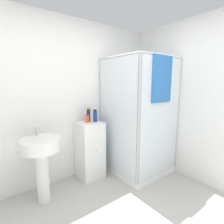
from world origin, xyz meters
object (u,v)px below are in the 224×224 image
object	(u,v)px
shampoo_bottle_tall_black	(89,115)
soap_dispenser	(87,119)
sink	(41,155)
shampoo_bottle_blue	(95,116)

from	to	relation	value
shampoo_bottle_tall_black	soap_dispenser	bearing A→B (deg)	-138.84
sink	shampoo_bottle_tall_black	distance (m)	0.93
shampoo_bottle_tall_black	shampoo_bottle_blue	bearing A→B (deg)	-40.16
soap_dispenser	shampoo_bottle_tall_black	size ratio (longest dim) A/B	0.66
sink	shampoo_bottle_blue	xyz separation A→B (m)	(0.90, 0.15, 0.38)
shampoo_bottle_tall_black	shampoo_bottle_blue	xyz separation A→B (m)	(0.08, -0.07, -0.02)
sink	shampoo_bottle_tall_black	size ratio (longest dim) A/B	4.32
soap_dispenser	shampoo_bottle_tall_black	distance (m)	0.08
shampoo_bottle_tall_black	sink	bearing A→B (deg)	-165.27
sink	shampoo_bottle_tall_black	xyz separation A→B (m)	(0.82, 0.21, 0.39)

